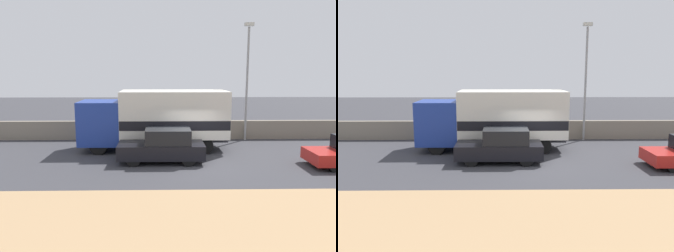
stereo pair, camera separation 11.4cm
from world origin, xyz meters
TOP-DOWN VIEW (x-y plane):
  - ground_plane at (0.00, 0.00)m, footprint 80.00×80.00m
  - dirt_shoulder_foreground at (0.00, -6.85)m, footprint 60.00×6.42m
  - stone_wall_backdrop at (0.00, 5.81)m, footprint 60.00×0.35m
  - street_lamp at (3.86, 5.42)m, footprint 0.56×0.28m
  - box_truck at (-1.73, 2.88)m, footprint 8.19×2.60m
  - car_hatchback at (-1.49, 0.32)m, footprint 4.20×1.77m

SIDE VIEW (x-z plane):
  - ground_plane at x=0.00m, z-range 0.00..0.00m
  - dirt_shoulder_foreground at x=0.00m, z-range 0.00..0.04m
  - stone_wall_backdrop at x=0.00m, z-range 0.00..1.21m
  - car_hatchback at x=-1.49m, z-range -0.02..1.65m
  - box_truck at x=-1.73m, z-range 0.16..3.51m
  - street_lamp at x=3.86m, z-range 0.56..7.92m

